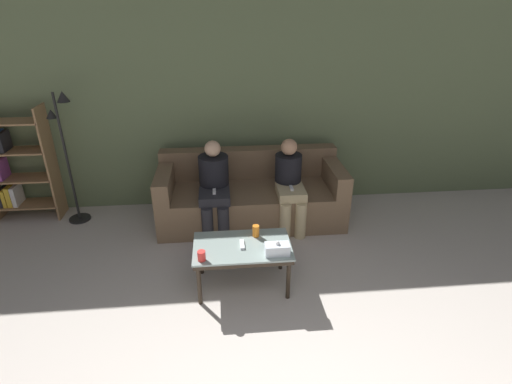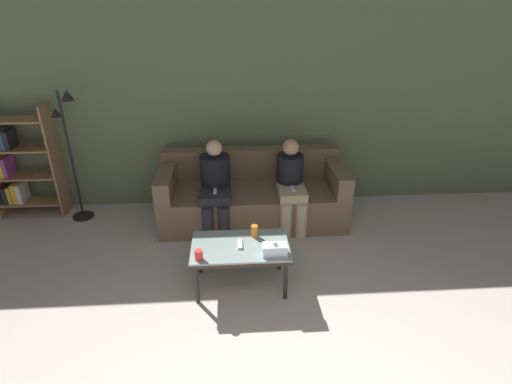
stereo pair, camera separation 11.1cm
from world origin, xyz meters
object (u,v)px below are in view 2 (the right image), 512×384
standing_lamp (70,143)px  seated_person_left_end (215,183)px  tissue_box (275,249)px  bookshelf (17,163)px  couch (252,196)px  cup_near_left (254,231)px  seated_person_mid_left (291,182)px  game_remote (240,244)px  cup_near_right (199,255)px  coffee_table (240,249)px

standing_lamp → seated_person_left_end: standing_lamp is taller
tissue_box → bookshelf: bookshelf is taller
couch → cup_near_left: size_ratio=19.29×
bookshelf → seated_person_mid_left: bookshelf is taller
cup_near_left → game_remote: (-0.14, -0.15, -0.05)m
cup_near_right → seated_person_left_end: size_ratio=0.09×
seated_person_left_end → seated_person_mid_left: seated_person_left_end is taller
cup_near_right → seated_person_left_end: seated_person_left_end is taller
couch → coffee_table: 1.34m
coffee_table → bookshelf: size_ratio=0.64×
couch → cup_near_right: (-0.56, -1.53, 0.19)m
seated_person_mid_left → seated_person_left_end: bearing=179.4°
bookshelf → standing_lamp: (0.74, -0.14, 0.29)m
couch → bookshelf: bookshelf is taller
seated_person_mid_left → standing_lamp: bearing=171.6°
cup_near_right → bookshelf: size_ratio=0.07×
game_remote → bookshelf: bearing=148.8°
cup_near_left → bookshelf: size_ratio=0.08×
coffee_table → game_remote: size_ratio=6.05×
couch → cup_near_left: couch is taller
seated_person_left_end → couch: bearing=25.2°
cup_near_left → seated_person_mid_left: size_ratio=0.11×
couch → game_remote: size_ratio=14.88×
couch → bookshelf: 2.93m
cup_near_right → bookshelf: bookshelf is taller
cup_near_right → game_remote: cup_near_right is taller
coffee_table → tissue_box: 0.36m
cup_near_left → seated_person_left_end: size_ratio=0.11×
couch → bookshelf: bearing=174.0°
bookshelf → game_remote: bearing=-31.2°
cup_near_right → seated_person_left_end: (0.11, 1.32, 0.08)m
tissue_box → seated_person_mid_left: size_ratio=0.21×
seated_person_left_end → tissue_box: bearing=-66.6°
cup_near_right → standing_lamp: 2.37m
bookshelf → couch: bearing=-6.0°
cup_near_left → cup_near_right: size_ratio=1.25×
standing_lamp → seated_person_mid_left: size_ratio=1.51×
coffee_table → standing_lamp: bearing=142.7°
cup_near_right → seated_person_mid_left: (1.00, 1.31, 0.07)m
coffee_table → cup_near_left: cup_near_left is taller
cup_near_right → standing_lamp: standing_lamp is taller
couch → seated_person_left_end: size_ratio=2.08×
game_remote → standing_lamp: (-1.96, 1.49, 0.52)m
seated_person_left_end → seated_person_mid_left: 0.89m
couch → seated_person_left_end: 0.56m
couch → cup_near_right: size_ratio=24.11×
standing_lamp → coffee_table: bearing=-37.3°
coffee_table → tissue_box: bearing=-28.5°
seated_person_mid_left → couch: bearing=153.9°
game_remote → seated_person_mid_left: (0.63, 1.11, 0.11)m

